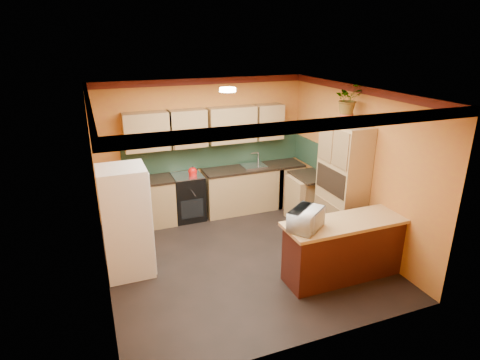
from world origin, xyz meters
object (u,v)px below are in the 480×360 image
Objects in this scene: pantry at (342,184)px; microwave at (306,219)px; base_cabinets_back at (218,193)px; fridge at (126,222)px; breakfast_bar at (344,250)px; stove at (188,197)px.

pantry is 1.67m from microwave.
base_cabinets_back is 2.52m from fridge.
pantry is 1.35m from breakfast_bar.
fridge is at bearing 175.76° from pantry.
stove is 3.07m from microwave.
stove is 1.73× the size of microwave.
pantry reaches higher than stove.
microwave is (2.29, -1.30, 0.23)m from fridge.
base_cabinets_back is 1.74× the size of pantry.
base_cabinets_back is 2.03× the size of breakfast_bar.
pantry is (3.60, -0.27, 0.20)m from fridge.
fridge is 0.81× the size of pantry.
microwave reaches higher than breakfast_bar.
microwave is at bearing -29.56° from fridge.
breakfast_bar is at bearing -70.03° from base_cabinets_back.
microwave is at bearing -141.62° from pantry.
fridge is 3.23× the size of microwave.
pantry is at bearing 1.62° from microwave.
pantry is 3.99× the size of microwave.
base_cabinets_back is 6.93× the size of microwave.
stove is at bearing 120.24° from breakfast_bar.
fridge is 3.62m from pantry.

